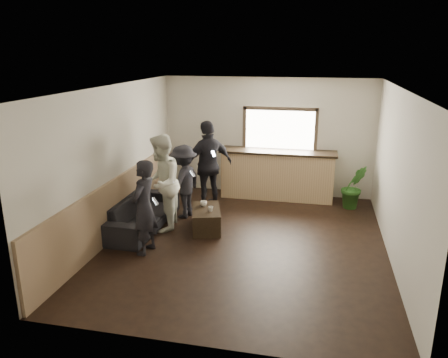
% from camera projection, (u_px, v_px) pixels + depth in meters
% --- Properties ---
extents(ground, '(5.00, 6.00, 0.01)m').
position_uv_depth(ground, '(245.00, 242.00, 8.03)').
color(ground, black).
extents(room_shell, '(5.01, 6.01, 2.80)m').
position_uv_depth(room_shell, '(206.00, 163.00, 7.76)').
color(room_shell, silver).
rests_on(room_shell, ground).
extents(bar_counter, '(2.70, 0.68, 2.13)m').
position_uv_depth(bar_counter, '(277.00, 171.00, 10.31)').
color(bar_counter, tan).
rests_on(bar_counter, ground).
extents(sofa, '(0.90, 2.20, 0.64)m').
position_uv_depth(sofa, '(141.00, 212.00, 8.63)').
color(sofa, black).
rests_on(sofa, ground).
extents(coffee_table, '(0.77, 1.06, 0.42)m').
position_uv_depth(coffee_table, '(206.00, 219.00, 8.58)').
color(coffee_table, black).
rests_on(coffee_table, ground).
extents(cup_a, '(0.17, 0.17, 0.11)m').
position_uv_depth(cup_a, '(204.00, 203.00, 8.65)').
color(cup_a, silver).
rests_on(cup_a, coffee_table).
extents(cup_b, '(0.12, 0.12, 0.09)m').
position_uv_depth(cup_b, '(211.00, 209.00, 8.37)').
color(cup_b, silver).
rests_on(cup_b, coffee_table).
extents(potted_plant, '(0.66, 0.59, 0.99)m').
position_uv_depth(potted_plant, '(354.00, 187.00, 9.64)').
color(potted_plant, '#2D6623').
rests_on(potted_plant, ground).
extents(person_a, '(0.50, 0.65, 1.66)m').
position_uv_depth(person_a, '(144.00, 207.00, 7.42)').
color(person_a, black).
rests_on(person_a, ground).
extents(person_b, '(0.87, 1.03, 1.89)m').
position_uv_depth(person_b, '(161.00, 183.00, 8.38)').
color(person_b, silver).
rests_on(person_b, ground).
extents(person_c, '(0.82, 1.11, 1.54)m').
position_uv_depth(person_c, '(184.00, 181.00, 9.07)').
color(person_c, black).
rests_on(person_c, ground).
extents(person_d, '(1.16, 1.14, 1.96)m').
position_uv_depth(person_d, '(209.00, 165.00, 9.54)').
color(person_d, black).
rests_on(person_d, ground).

